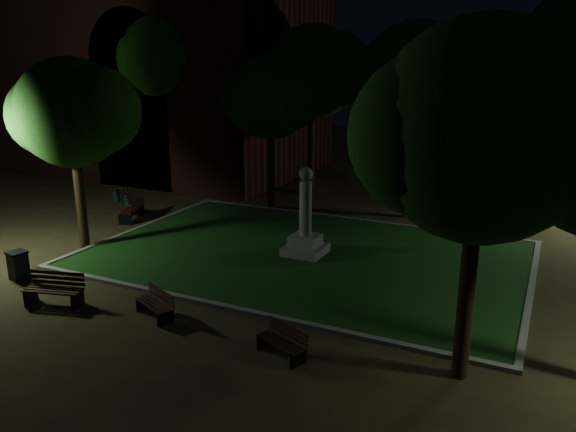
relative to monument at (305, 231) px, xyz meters
The scene contains 18 objects.
ground 2.22m from the monument, 90.00° to the right, with size 80.00×80.00×0.00m, color #3C321D.
lawn 0.92m from the monument, ahead, with size 15.00×10.00×0.08m, color #194115.
lawn_kerb 0.90m from the monument, ahead, with size 15.40×10.40×0.12m.
monument is the anchor object (origin of this frame).
building_main 20.77m from the monument, 143.38° to the left, with size 20.00×12.00×15.00m.
tree_west 9.25m from the monument, 160.15° to the right, with size 4.82×3.93×7.04m.
tree_north_wl 8.26m from the monument, 126.72° to the left, with size 4.73×3.86×7.11m.
tree_north_er 8.75m from the monument, 72.13° to the left, with size 6.10×4.98×8.52m.
tree_se 9.85m from the monument, 41.73° to the right, with size 5.63×4.59×7.83m.
tree_nw 14.86m from the monument, 145.08° to the left, with size 6.57×5.36×9.67m.
tree_far_north 11.01m from the monument, 111.61° to the left, with size 5.77×4.71×8.63m.
lamppost_nw 12.54m from the monument, 147.41° to the left, with size 1.18×0.28×4.24m.
bench_near_left 6.60m from the monument, 104.98° to the right, with size 1.48×1.01×0.77m.
bench_near_right 7.18m from the monument, 70.31° to the right, with size 1.46×0.96×0.76m.
bench_west_near 8.52m from the monument, 124.88° to the right, with size 1.82×1.02×0.95m.
bench_left_side 8.85m from the monument, behind, with size 1.15×1.82×0.95m.
trash_bin 9.63m from the monument, 140.74° to the right, with size 0.65×0.65×0.95m.
bicycle 11.69m from the monument, 164.90° to the left, with size 0.57×1.64×0.86m, color black.
Camera 1 is at (7.80, -15.62, 6.94)m, focal length 35.00 mm.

